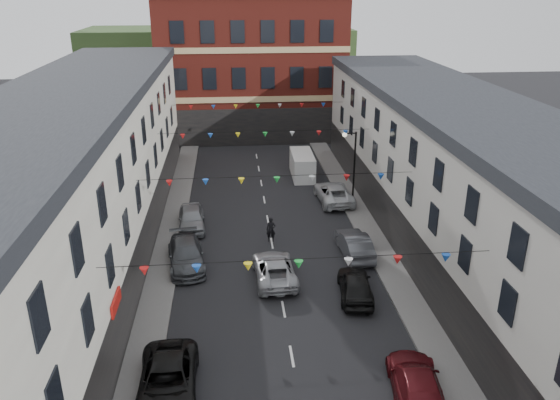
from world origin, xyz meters
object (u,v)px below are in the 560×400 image
object	(u,v)px
car_left_c	(168,381)
car_left_e	(191,218)
car_right_e	(354,244)
car_right_f	(334,193)
car_left_d	(186,255)
car_right_d	(356,285)
white_van	(302,165)
moving_car	(275,269)
car_right_c	(417,385)
street_lamp	(351,159)
pedestrian	(271,230)

from	to	relation	value
car_left_c	car_left_e	world-z (taller)	car_left_e
car_right_e	car_right_f	world-z (taller)	car_right_e
car_right_f	car_right_e	bearing A→B (deg)	84.92
car_left_d	car_right_d	distance (m)	10.60
car_left_d	white_van	size ratio (longest dim) A/B	1.07
moving_car	white_van	bearing A→B (deg)	-105.20
car_right_c	car_right_f	xyz separation A→B (m)	(0.63, 22.35, 0.02)
car_left_d	car_left_e	bearing A→B (deg)	82.51
street_lamp	car_right_e	distance (m)	8.83
pedestrian	car_left_d	bearing A→B (deg)	-143.05
street_lamp	car_right_d	bearing A→B (deg)	-100.59
car_left_c	moving_car	size ratio (longest dim) A/B	1.06
car_left_d	car_left_e	xyz separation A→B (m)	(0.00, 5.65, 0.01)
street_lamp	car_right_e	xyz separation A→B (m)	(-1.41, -8.13, -3.15)
car_right_e	pedestrian	bearing A→B (deg)	-28.27
car_right_c	car_left_d	bearing A→B (deg)	-42.85
moving_car	white_van	world-z (taller)	white_van
car_right_d	moving_car	size ratio (longest dim) A/B	0.87
car_left_e	car_left_d	bearing A→B (deg)	-94.21
street_lamp	car_right_c	distance (m)	21.56
car_left_c	white_van	distance (m)	29.12
car_right_e	white_van	world-z (taller)	white_van
street_lamp	car_right_f	distance (m)	3.50
white_van	pedestrian	xyz separation A→B (m)	(-3.83, -13.13, -0.21)
car_right_f	pedestrian	xyz separation A→B (m)	(-5.53, -6.75, 0.11)
car_left_e	pedestrian	bearing A→B (deg)	-30.41
street_lamp	car_right_d	size ratio (longest dim) A/B	1.37
car_left_d	car_right_f	xyz separation A→B (m)	(11.00, 9.71, -0.01)
street_lamp	car_left_e	xyz separation A→B (m)	(-12.05, -2.97, -3.14)
car_left_d	pedestrian	size ratio (longest dim) A/B	3.02
white_van	car_right_d	bearing A→B (deg)	-88.14
car_right_d	car_left_e	bearing A→B (deg)	-40.20
street_lamp	car_left_e	bearing A→B (deg)	-166.16
car_right_e	car_left_e	bearing A→B (deg)	-28.64
car_right_c	car_right_f	distance (m)	22.36
car_right_e	pedestrian	size ratio (longest dim) A/B	2.68
car_left_e	car_right_e	size ratio (longest dim) A/B	0.98
car_left_e	car_right_c	distance (m)	21.03
car_left_c	car_right_c	xyz separation A→B (m)	(10.37, -1.13, -0.01)
car_right_e	car_right_f	bearing A→B (deg)	-95.03
car_right_d	car_left_c	bearing A→B (deg)	42.52
car_left_c	car_right_e	bearing A→B (deg)	47.15
car_right_f	moving_car	distance (m)	13.16
car_right_c	moving_car	bearing A→B (deg)	-56.35
car_left_d	car_right_f	size ratio (longest dim) A/B	0.96
car_right_c	car_right_d	distance (m)	8.17
car_right_f	white_van	distance (m)	6.61
car_right_d	car_right_f	world-z (taller)	car_right_f
car_right_e	car_right_d	bearing A→B (deg)	75.44
car_right_d	white_van	bearing A→B (deg)	-82.77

